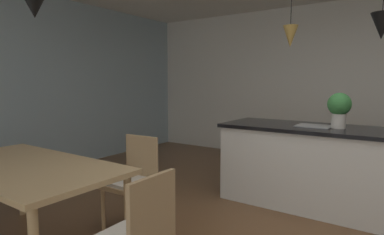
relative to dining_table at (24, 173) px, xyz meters
The scene contains 9 objects.
wall_back_kitchen 4.95m from the dining_table, 67.46° to the left, with size 10.00×0.12×2.70m, color white.
window_wall_left_glazing 2.61m from the dining_table, 149.75° to the left, with size 0.06×8.40×2.70m, color #9EB7C6.
dining_table is the anchor object (origin of this frame).
chair_far_right 0.92m from the dining_table, 64.54° to the left, with size 0.42×0.42×0.87m.
kitchen_island 2.96m from the dining_table, 52.96° to the left, with size 2.27×0.82×0.91m.
pendant_over_table 1.33m from the dining_table, 28.43° to the left, with size 0.23×0.23×0.84m.
pendant_over_island_main 2.98m from the dining_table, 60.44° to the left, with size 0.17×0.17×0.93m.
pendant_over_island_aux 3.48m from the dining_table, 46.70° to the left, with size 0.21×0.21×0.91m.
potted_plant_on_island 3.05m from the dining_table, 51.41° to the left, with size 0.24×0.24×0.37m.
Camera 1 is at (0.65, -2.56, 1.38)m, focal length 30.15 mm.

